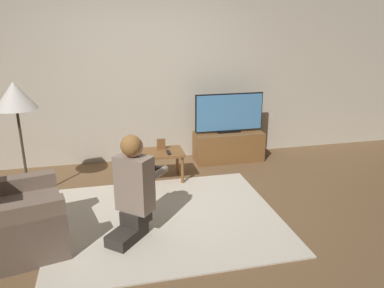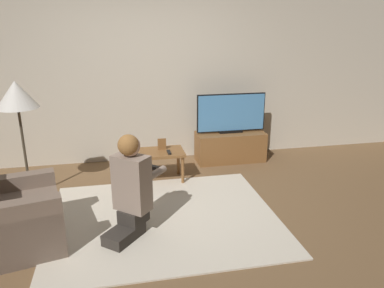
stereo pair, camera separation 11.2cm
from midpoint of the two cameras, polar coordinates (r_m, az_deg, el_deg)
The scene contains 11 objects.
ground_plane at distance 4.07m, azimuth -4.72°, elevation -11.33°, with size 10.00×10.00×0.00m, color brown.
wall_back at distance 5.51m, azimuth -8.15°, elevation 10.67°, with size 10.00×0.06×2.60m.
rug at distance 4.06m, azimuth -4.73°, elevation -11.23°, with size 2.37×1.98×0.02m.
tv_stand at distance 5.64m, azimuth 4.98°, elevation -0.35°, with size 1.01×0.41×0.44m.
tv at distance 5.50m, azimuth 5.11°, elevation 4.74°, with size 1.02×0.08×0.58m.
coffee_table at distance 4.85m, azimuth -6.37°, elevation -1.79°, with size 0.74×0.43×0.41m.
floor_lamp at distance 4.56m, azimuth -25.96°, elevation 6.04°, with size 0.46×0.46×1.39m.
armchair at distance 3.79m, azimuth -26.87°, elevation -10.60°, with size 0.98×0.93×0.90m.
person_kneeling at distance 3.60m, azimuth -9.75°, elevation -6.31°, with size 0.68×0.74×1.01m.
picture_frame at distance 4.88m, azimuth -5.38°, elevation -0.05°, with size 0.11×0.01×0.15m.
remote at distance 4.77m, azimuth -4.27°, elevation -1.28°, with size 0.04×0.15×0.02m.
Camera 1 is at (-0.54, -3.50, 1.99)m, focal length 35.00 mm.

